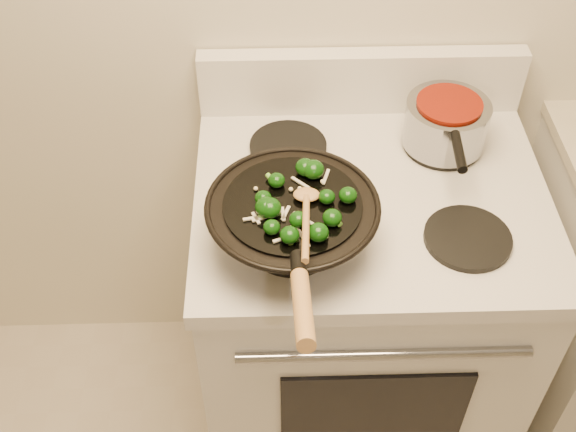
{
  "coord_description": "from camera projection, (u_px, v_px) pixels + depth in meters",
  "views": [
    {
      "loc": [
        -0.36,
        0.03,
        2.02
      ],
      "look_at": [
        -0.33,
        1.01,
        1.01
      ],
      "focal_mm": 45.0,
      "sensor_mm": 36.0,
      "label": 1
    }
  ],
  "objects": [
    {
      "name": "stove",
      "position": [
        358.0,
        313.0,
        1.91
      ],
      "size": [
        0.78,
        0.67,
        1.08
      ],
      "color": "silver",
      "rests_on": "ground"
    },
    {
      "name": "wok",
      "position": [
        293.0,
        221.0,
        1.42
      ],
      "size": [
        0.34,
        0.57,
        0.22
      ],
      "color": "black",
      "rests_on": "stove"
    },
    {
      "name": "saucepan",
      "position": [
        446.0,
        123.0,
        1.64
      ],
      "size": [
        0.19,
        0.31,
        0.11
      ],
      "color": "gray",
      "rests_on": "stove"
    },
    {
      "name": "wooden_spoon",
      "position": [
        306.0,
        212.0,
        1.34
      ],
      "size": [
        0.05,
        0.24,
        0.06
      ],
      "color": "#AD7C44",
      "rests_on": "wok"
    },
    {
      "name": "stirfry",
      "position": [
        297.0,
        202.0,
        1.37
      ],
      "size": [
        0.22,
        0.22,
        0.04
      ],
      "color": "#0B3308",
      "rests_on": "wok"
    }
  ]
}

